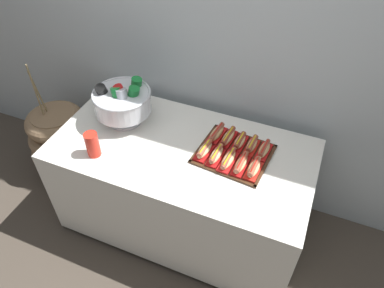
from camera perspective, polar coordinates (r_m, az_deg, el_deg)
The scene contains 17 objects.
ground_plane at distance 2.70m, azimuth -1.30°, elevation -12.01°, with size 10.00×10.00×0.00m, color #4C4238.
back_wall at distance 2.21m, azimuth 3.77°, elevation 18.68°, with size 6.00×0.10×2.60m, color #B2BCC1.
buffet_table at distance 2.39m, azimuth -1.44°, elevation -6.70°, with size 1.55×0.79×0.74m.
floor_vase at distance 3.01m, azimuth -19.80°, elevation 0.11°, with size 0.50×0.50×1.02m.
serving_tray at distance 2.10m, azimuth 6.61°, elevation -1.61°, with size 0.44×0.40×0.01m.
hot_dog_0 at distance 2.06m, azimuth 1.95°, elevation -1.04°, with size 0.08×0.17×0.06m.
hot_dog_1 at distance 2.04m, azimuth 3.84°, elevation -1.77°, with size 0.07×0.17×0.06m.
hot_dog_2 at distance 2.02m, azimuth 5.76°, elevation -2.51°, with size 0.08×0.19×0.06m.
hot_dog_3 at distance 2.00m, azimuth 7.72°, elevation -3.18°, with size 0.07×0.17×0.06m.
hot_dog_4 at distance 1.99m, azimuth 9.73°, elevation -3.86°, with size 0.08×0.16×0.07m.
hot_dog_5 at distance 2.17m, azimuth 3.89°, elevation 1.64°, with size 0.09×0.18×0.06m.
hot_dog_6 at distance 2.15m, azimuth 5.70°, elevation 1.02°, with size 0.08×0.18×0.06m.
hot_dog_7 at distance 2.13m, azimuth 7.53°, elevation 0.34°, with size 0.07×0.16×0.06m.
hot_dog_8 at distance 2.12m, azimuth 9.41°, elevation -0.24°, with size 0.07×0.16×0.06m.
hot_dog_9 at distance 2.10m, azimuth 11.30°, elevation -0.94°, with size 0.08×0.16×0.06m.
punch_bowl at distance 2.26m, azimuth -10.91°, elevation 6.72°, with size 0.36×0.36×0.27m.
cup_stack at distance 2.11m, azimuth -15.45°, elevation -0.07°, with size 0.08×0.08×0.16m.
Camera 1 is at (0.64, -1.38, 2.23)m, focal length 33.76 mm.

